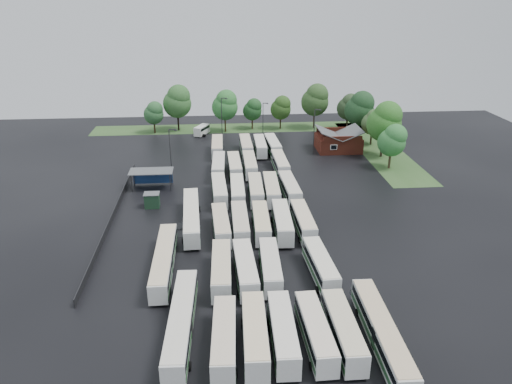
{
  "coord_description": "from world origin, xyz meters",
  "views": [
    {
      "loc": [
        -4.53,
        -68.66,
        35.64
      ],
      "look_at": [
        2.0,
        12.0,
        2.5
      ],
      "focal_mm": 35.0,
      "sensor_mm": 36.0,
      "label": 1
    }
  ],
  "objects": [
    {
      "name": "bus_r0c4",
      "position": [
        8.29,
        -25.89,
        1.79
      ],
      "size": [
        2.52,
        11.73,
        3.26
      ],
      "rotation": [
        0.0,
        0.0,
        0.0
      ],
      "color": "silver",
      "rests_on": "ground"
    },
    {
      "name": "bus_r0c0",
      "position": [
        -4.44,
        -26.13,
        1.78
      ],
      "size": [
        2.95,
        11.69,
        3.23
      ],
      "rotation": [
        0.0,
        0.0,
        -0.04
      ],
      "color": "silver",
      "rests_on": "ground"
    },
    {
      "name": "bus_r2c4",
      "position": [
        8.53,
        1.18,
        1.76
      ],
      "size": [
        2.58,
        11.52,
        3.2
      ],
      "rotation": [
        0.0,
        0.0,
        0.01
      ],
      "color": "silver",
      "rests_on": "ground"
    },
    {
      "name": "bus_r0c3",
      "position": [
        5.28,
        -25.83,
        1.76
      ],
      "size": [
        2.78,
        11.57,
        3.2
      ],
      "rotation": [
        0.0,
        0.0,
        0.03
      ],
      "color": "silver",
      "rests_on": "ground"
    },
    {
      "name": "utility_hut",
      "position": [
        -16.2,
        12.6,
        1.32
      ],
      "size": [
        2.7,
        2.2,
        2.62
      ],
      "color": "#13301C",
      "rests_on": "ground"
    },
    {
      "name": "bus_r2c3",
      "position": [
        5.22,
        1.0,
        1.83
      ],
      "size": [
        2.97,
        12.03,
        3.32
      ],
      "rotation": [
        0.0,
        0.0,
        -0.04
      ],
      "color": "silver",
      "rests_on": "ground"
    },
    {
      "name": "tree_north_5",
      "position": [
        22.22,
        62.99,
        7.88
      ],
      "size": [
        7.39,
        7.39,
        12.25
      ],
      "color": "#382A1F",
      "rests_on": "ground"
    },
    {
      "name": "tree_north_0",
      "position": [
        -20.76,
        61.42,
        5.49
      ],
      "size": [
        5.16,
        5.16,
        8.54
      ],
      "color": "black",
      "rests_on": "ground"
    },
    {
      "name": "bus_r3c3",
      "position": [
        5.03,
        14.62,
        1.81
      ],
      "size": [
        2.92,
        11.93,
        3.3
      ],
      "rotation": [
        0.0,
        0.0,
        -0.04
      ],
      "color": "silver",
      "rests_on": "ground"
    },
    {
      "name": "bus_r3c2",
      "position": [
        2.18,
        14.86,
        1.75
      ],
      "size": [
        2.71,
        11.48,
        3.18
      ],
      "rotation": [
        0.0,
        0.0,
        -0.02
      ],
      "color": "silver",
      "rests_on": "ground"
    },
    {
      "name": "bus_r2c1",
      "position": [
        -1.36,
        1.26,
        1.76
      ],
      "size": [
        2.46,
        11.5,
        3.2
      ],
      "rotation": [
        0.0,
        0.0,
        0.0
      ],
      "color": "silver",
      "rests_on": "ground"
    },
    {
      "name": "tree_north_3",
      "position": [
        5.33,
        63.64,
        5.42
      ],
      "size": [
        5.09,
        5.09,
        8.43
      ],
      "color": "#3C2416",
      "rests_on": "ground"
    },
    {
      "name": "brick_building",
      "position": [
        24.0,
        42.77,
        1.87
      ],
      "size": [
        10.07,
        8.6,
        5.39
      ],
      "color": "maroon",
      "rests_on": "ground"
    },
    {
      "name": "bus_r2c0",
      "position": [
        -4.34,
        0.89,
        1.73
      ],
      "size": [
        2.95,
        11.41,
        3.15
      ],
      "rotation": [
        0.0,
        0.0,
        0.05
      ],
      "color": "silver",
      "rests_on": "ground"
    },
    {
      "name": "bus_r1c0",
      "position": [
        -4.49,
        -12.42,
        1.8
      ],
      "size": [
        2.75,
        11.81,
        3.27
      ],
      "rotation": [
        0.0,
        0.0,
        -0.02
      ],
      "color": "silver",
      "rests_on": "ground"
    },
    {
      "name": "puddle_1",
      "position": [
        8.09,
        -24.23,
        0.0
      ],
      "size": [
        2.99,
        2.99,
        0.01
      ],
      "primitive_type": "cylinder",
      "color": "black",
      "rests_on": "ground"
    },
    {
      "name": "bus_r3c1",
      "position": [
        -1.14,
        14.67,
        1.75
      ],
      "size": [
        2.6,
        11.44,
        3.17
      ],
      "rotation": [
        0.0,
        0.0,
        -0.01
      ],
      "color": "silver",
      "rests_on": "ground"
    },
    {
      "name": "bus_r4c2",
      "position": [
        2.06,
        28.53,
        1.78
      ],
      "size": [
        2.52,
        11.65,
        3.24
      ],
      "rotation": [
        0.0,
        0.0,
        -0.0
      ],
      "color": "silver",
      "rests_on": "ground"
    },
    {
      "name": "bus_r3c4",
      "position": [
        8.37,
        14.88,
        1.81
      ],
      "size": [
        2.92,
        11.92,
        3.29
      ],
      "rotation": [
        0.0,
        0.0,
        0.04
      ],
      "color": "silver",
      "rests_on": "ground"
    },
    {
      "name": "bus_r4c4",
      "position": [
        8.4,
        28.75,
        1.79
      ],
      "size": [
        2.69,
        11.76,
        3.26
      ],
      "rotation": [
        0.0,
        0.0,
        0.02
      ],
      "color": "silver",
      "rests_on": "ground"
    },
    {
      "name": "puddle_0",
      "position": [
        -0.24,
        -22.02,
        0.0
      ],
      "size": [
        4.55,
        4.55,
        0.01
      ],
      "primitive_type": "cylinder",
      "color": "black",
      "rests_on": "ground"
    },
    {
      "name": "lamp_post_ne",
      "position": [
        17.85,
        40.92,
        6.01
      ],
      "size": [
        1.59,
        0.31,
        10.35
      ],
      "color": "#2D2D30",
      "rests_on": "ground"
    },
    {
      "name": "tree_north_6",
      "position": [
        32.38,
        61.35,
        5.02
      ],
      "size": [
        4.72,
        4.72,
        7.81
      ],
      "color": "black",
      "rests_on": "ground"
    },
    {
      "name": "wash_shed",
      "position": [
        -17.2,
        22.02,
        2.99
      ],
      "size": [
        8.2,
        4.2,
        3.58
      ],
      "color": "#2D2D30",
      "rests_on": "ground"
    },
    {
      "name": "tree_east_2",
      "position": [
        33.26,
        46.51,
        5.72
      ],
      "size": [
        5.38,
        5.38,
        8.9
      ],
      "color": "#2E2116",
      "rests_on": "ground"
    },
    {
      "name": "tree_north_1",
      "position": [
        -14.61,
        63.57,
        7.98
      ],
      "size": [
        7.49,
        7.49,
        12.4
      ],
      "color": "black",
      "rests_on": "ground"
    },
    {
      "name": "tree_east_3",
      "position": [
        31.41,
        52.09,
        7.86
      ],
      "size": [
        7.37,
        7.37,
        12.21
      ],
      "color": "black",
      "rests_on": "ground"
    },
    {
      "name": "tree_north_4",
      "position": [
        12.96,
        63.14,
        5.89
      ],
      "size": [
        5.53,
        5.53,
        9.16
      ],
      "color": "black",
      "rests_on": "ground"
    },
    {
      "name": "bus_r2c2",
      "position": [
        1.92,
        1.14,
        1.75
      ],
      "size": [
        2.75,
        11.49,
        3.18
      ],
      "rotation": [
        0.0,
        0.0,
        -0.03
      ],
      "color": "silver",
      "rests_on": "ground"
    },
    {
      "name": "lamp_post_nw",
      "position": [
        -13.49,
        24.72,
        6.26
      ],
      "size": [
        1.66,
        0.32,
        10.78
      ],
      "color": "#2D2D30",
      "rests_on": "ground"
    },
    {
      "name": "bus_r4c1",
      "position": [
        -1.12,
        28.15,
        1.78
      ],
      "size": [
        2.69,
        11.66,
        3.23
      ],
      "rotation": [
        0.0,
        0.0,
        0.02
      ],
      "color": "silver",
      "rests_on": "ground"
    },
    {
      "name": "bus_r1c1",
      "position": [
        -1.38,
        -12.49,
        1.8
      ],
      "size": [
        2.94,
        11.83,
        3.27
      ],
      "rotation": [
        0.0,
        0.0,
        0.04
      ],
      "color": "silver",
      "rests_on": "ground"
    },
    {
      "name": "puddle_2",
      "position": [
        -10.08,
        3.26,
        0.0
      ],
      "size": [
        5.41,
        5.41,
        0.01
      ],
      "primitive_type": "cylinder",
      "color": "black",
      "rests_on": "ground"
    },
    {
      "name": "bus_r4c0",
      "position": [
        -4.38,
        28.16,
        1.81
      ],
      "size": [
        2.91,
        11.93,
        3.3
      ],
      "rotation": [
        0.0,
        0.0,
        -0.03
      ],
      "color": "silver",
      "rests_on": "ground"
    },
    {
      "name": "artic_bus_west_c",
      "position": [
        -12.15,
        -9.33,
        1.75
      ],
      "size": [
        2.43,
        17.04,
        3.16
      ],
      "rotation": [
        0.0,
        0.0,
        0.0
      ],
      "color": "silver",
      "rests_on": "ground"
    },
    {
      "name": "artic_bus_west_a",
      "position": [
        -9.06,
        -22.98,
        1.78
      ],
      "size": [
        3.08,
        17.35,
        3.2
      ],
      "rotation": [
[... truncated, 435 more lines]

